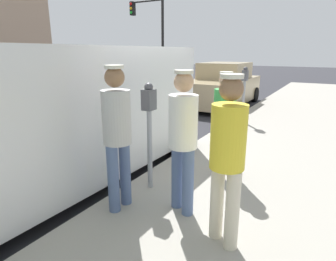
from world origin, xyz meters
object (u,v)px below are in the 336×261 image
(parking_meter_near, at_px, (149,118))
(parked_sedan_ahead, at_px, (223,87))
(traffic_light_corner, at_px, (151,27))
(pedestrian_in_white, at_px, (183,134))
(parked_van, at_px, (58,113))
(pedestrian_in_green, at_px, (224,117))
(parking_meter_far, at_px, (244,85))
(pedestrian_in_gray, at_px, (117,130))
(pedestrian_in_yellow, at_px, (227,152))

(parking_meter_near, height_order, parked_sedan_ahead, parking_meter_near)
(traffic_light_corner, bearing_deg, pedestrian_in_white, -55.19)
(parked_van, bearing_deg, pedestrian_in_green, 30.81)
(pedestrian_in_white, bearing_deg, parking_meter_far, 97.92)
(pedestrian_in_gray, xyz_separation_m, pedestrian_in_green, (0.74, 1.68, -0.10))
(pedestrian_in_gray, height_order, pedestrian_in_yellow, pedestrian_in_gray)
(parking_meter_far, relative_size, traffic_light_corner, 0.29)
(pedestrian_in_gray, relative_size, parked_van, 0.34)
(pedestrian_in_green, height_order, traffic_light_corner, traffic_light_corner)
(pedestrian_in_green, distance_m, pedestrian_in_white, 1.36)
(parking_meter_far, xyz_separation_m, pedestrian_in_yellow, (1.35, -5.33, -0.04))
(pedestrian_in_yellow, bearing_deg, pedestrian_in_white, 152.81)
(pedestrian_in_white, bearing_deg, parked_sedan_ahead, 106.54)
(traffic_light_corner, bearing_deg, pedestrian_in_gray, -58.07)
(pedestrian_in_gray, xyz_separation_m, parked_sedan_ahead, (-1.62, 8.20, -0.43))
(pedestrian_in_green, relative_size, parked_van, 0.31)
(parking_meter_near, distance_m, traffic_light_corner, 15.03)
(parking_meter_near, distance_m, pedestrian_in_yellow, 1.50)
(parking_meter_far, height_order, parked_van, parked_van)
(parking_meter_near, relative_size, pedestrian_in_yellow, 0.88)
(pedestrian_in_gray, relative_size, traffic_light_corner, 0.34)
(pedestrian_in_white, relative_size, parked_van, 0.33)
(parking_meter_near, distance_m, pedestrian_in_gray, 0.66)
(pedestrian_in_green, xyz_separation_m, pedestrian_in_white, (-0.02, -1.35, 0.06))
(parking_meter_near, xyz_separation_m, pedestrian_in_yellow, (1.35, -0.67, -0.04))
(traffic_light_corner, bearing_deg, pedestrian_in_green, -52.05)
(pedestrian_in_gray, bearing_deg, pedestrian_in_green, 66.32)
(parking_meter_near, bearing_deg, parking_meter_far, 90.00)
(pedestrian_in_yellow, height_order, traffic_light_corner, traffic_light_corner)
(pedestrian_in_green, xyz_separation_m, parked_van, (-2.22, -1.32, 0.08))
(pedestrian_in_gray, relative_size, pedestrian_in_green, 1.09)
(pedestrian_in_gray, xyz_separation_m, parked_van, (-1.48, 0.36, -0.02))
(pedestrian_in_yellow, distance_m, parked_van, 2.87)
(pedestrian_in_green, bearing_deg, parked_van, -149.19)
(parking_meter_near, height_order, parked_van, parked_van)
(pedestrian_in_yellow, bearing_deg, traffic_light_corner, 126.03)
(pedestrian_in_yellow, height_order, parked_sedan_ahead, pedestrian_in_yellow)
(parking_meter_far, bearing_deg, pedestrian_in_yellow, -75.81)
(parking_meter_near, height_order, parking_meter_far, same)
(traffic_light_corner, bearing_deg, parking_meter_near, -56.67)
(parked_sedan_ahead, bearing_deg, pedestrian_in_green, -70.09)
(parking_meter_far, bearing_deg, pedestrian_in_green, -78.84)
(pedestrian_in_white, bearing_deg, pedestrian_in_yellow, -27.19)
(pedestrian_in_green, bearing_deg, pedestrian_in_white, -90.99)
(parking_meter_far, height_order, pedestrian_in_white, pedestrian_in_white)
(pedestrian_in_white, xyz_separation_m, traffic_light_corner, (-8.85, 12.73, 2.37))
(pedestrian_in_yellow, bearing_deg, parked_sedan_ahead, 110.03)
(parked_van, bearing_deg, pedestrian_in_white, -0.79)
(pedestrian_in_yellow, bearing_deg, parking_meter_far, 104.19)
(parking_meter_near, distance_m, pedestrian_in_green, 1.25)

